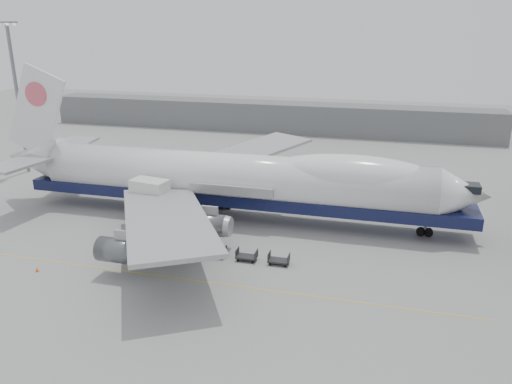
# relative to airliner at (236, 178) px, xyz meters

# --- Properties ---
(ground) EXTENTS (260.00, 260.00, 0.00)m
(ground) POSITION_rel_airliner_xyz_m (-0.64, -12.00, -5.62)
(ground) COLOR gray
(ground) RESTS_ON ground
(apron_line) EXTENTS (60.00, 0.15, 0.01)m
(apron_line) POSITION_rel_airliner_xyz_m (-0.64, -18.00, -5.62)
(apron_line) COLOR gold
(apron_line) RESTS_ON ground
(hangar) EXTENTS (110.00, 8.00, 7.00)m
(hangar) POSITION_rel_airliner_xyz_m (-10.64, 58.00, -2.12)
(hangar) COLOR slate
(hangar) RESTS_ON ground
(floodlight_mast) EXTENTS (2.40, 2.40, 25.43)m
(floodlight_mast) POSITION_rel_airliner_xyz_m (-42.64, 12.00, 8.64)
(floodlight_mast) COLOR slate
(floodlight_mast) RESTS_ON ground
(airliner) EXTENTS (67.00, 55.30, 19.98)m
(airliner) POSITION_rel_airliner_xyz_m (0.00, 0.00, 0.00)
(airliner) COLOR white
(airliner) RESTS_ON ground
(catering_truck) EXTENTS (5.43, 4.12, 6.12)m
(catering_truck) POSITION_rel_airliner_xyz_m (-10.04, -5.17, -2.18)
(catering_truck) COLOR #1B1F51
(catering_truck) RESTS_ON ground
(traffic_cone) EXTENTS (0.34, 0.34, 0.50)m
(traffic_cone) POSITION_rel_airliner_xyz_m (-15.96, -20.49, -5.39)
(traffic_cone) COLOR #FF520D
(traffic_cone) RESTS_ON ground
(dolly_0) EXTENTS (2.30, 1.35, 1.30)m
(dolly_0) POSITION_rel_airliner_xyz_m (-9.74, -12.17, -5.09)
(dolly_0) COLOR #2D2D30
(dolly_0) RESTS_ON ground
(dolly_1) EXTENTS (2.30, 1.35, 1.30)m
(dolly_1) POSITION_rel_airliner_xyz_m (-6.09, -12.17, -5.09)
(dolly_1) COLOR #2D2D30
(dolly_1) RESTS_ON ground
(dolly_2) EXTENTS (2.30, 1.35, 1.30)m
(dolly_2) POSITION_rel_airliner_xyz_m (-2.43, -12.17, -5.09)
(dolly_2) COLOR #2D2D30
(dolly_2) RESTS_ON ground
(dolly_3) EXTENTS (2.30, 1.35, 1.30)m
(dolly_3) POSITION_rel_airliner_xyz_m (1.22, -12.17, -5.09)
(dolly_3) COLOR #2D2D30
(dolly_3) RESTS_ON ground
(dolly_4) EXTENTS (2.30, 1.35, 1.30)m
(dolly_4) POSITION_rel_airliner_xyz_m (4.88, -12.17, -5.09)
(dolly_4) COLOR #2D2D30
(dolly_4) RESTS_ON ground
(dolly_5) EXTENTS (2.30, 1.35, 1.30)m
(dolly_5) POSITION_rel_airliner_xyz_m (8.53, -12.17, -5.09)
(dolly_5) COLOR #2D2D30
(dolly_5) RESTS_ON ground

